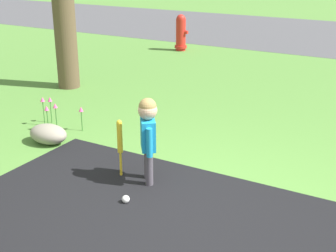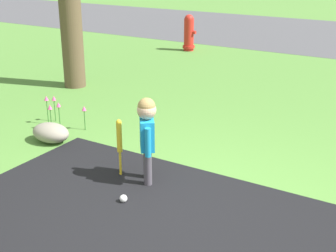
% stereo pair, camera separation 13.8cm
% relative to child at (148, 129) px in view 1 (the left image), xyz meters
% --- Properties ---
extents(ground_plane, '(60.00, 60.00, 0.00)m').
position_rel_child_xyz_m(ground_plane, '(0.70, -0.48, -0.58)').
color(ground_plane, '#518438').
extents(child, '(0.26, 0.31, 0.90)m').
position_rel_child_xyz_m(child, '(0.00, 0.00, 0.00)').
color(child, '#4C4751').
rests_on(child, ground).
extents(baseball_bat, '(0.06, 0.06, 0.63)m').
position_rel_child_xyz_m(baseball_bat, '(-0.33, -0.03, -0.18)').
color(baseball_bat, yellow).
rests_on(baseball_bat, ground).
extents(sports_ball, '(0.07, 0.07, 0.07)m').
position_rel_child_xyz_m(sports_ball, '(0.04, -0.48, -0.55)').
color(sports_ball, white).
rests_on(sports_ball, ground).
extents(fire_hydrant, '(0.32, 0.29, 0.84)m').
position_rel_child_xyz_m(fire_hydrant, '(-2.92, 6.11, -0.17)').
color(fire_hydrant, red).
rests_on(fire_hydrant, ground).
extents(flower_bed, '(0.63, 0.33, 0.40)m').
position_rel_child_xyz_m(flower_bed, '(-1.90, 0.71, -0.28)').
color(flower_bed, '#38702D').
rests_on(flower_bed, ground).
extents(edging_rock, '(0.51, 0.35, 0.24)m').
position_rel_child_xyz_m(edging_rock, '(-1.62, 0.26, -0.46)').
color(edging_rock, gray).
rests_on(edging_rock, ground).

